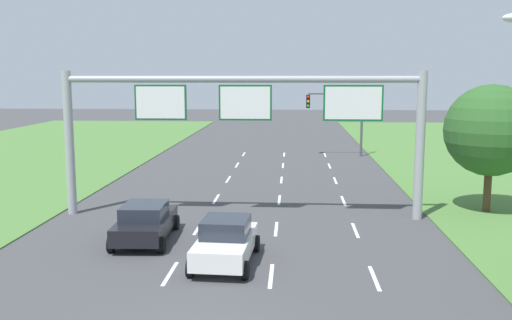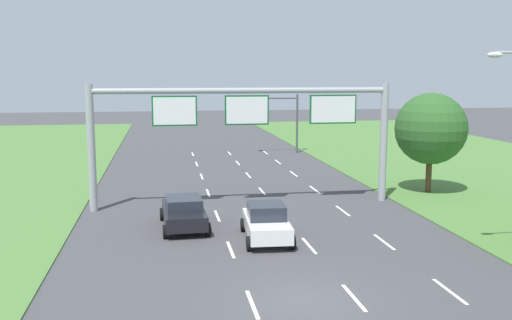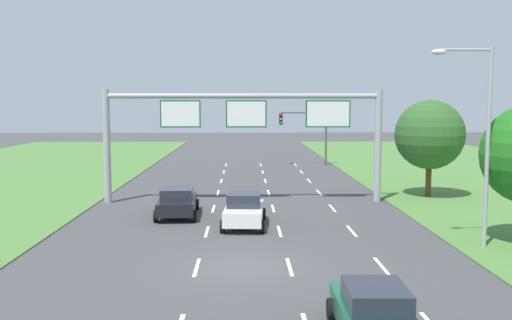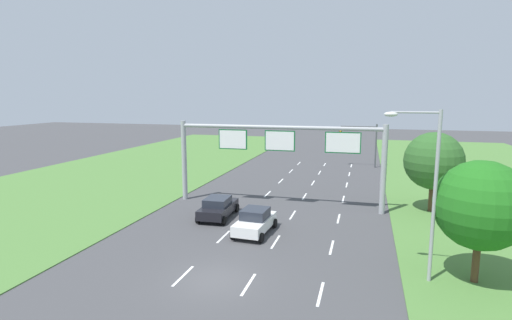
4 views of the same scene
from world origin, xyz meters
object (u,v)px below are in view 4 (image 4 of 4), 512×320
Objects in this scene: street_lamp at (427,181)px; roadside_tree_near at (481,205)px; car_near_red at (255,221)px; traffic_light_mast at (361,137)px; roadside_tree_mid at (434,161)px; car_lead_silver at (218,207)px; sign_gantry at (280,148)px.

roadside_tree_near is (2.53, 0.49, -1.14)m from street_lamp.
street_lamp is (9.86, -4.54, 4.25)m from car_near_red.
traffic_light_mast is 20.48m from roadside_tree_mid.
car_lead_silver is at bearing -159.36° from roadside_tree_mid.
roadside_tree_mid is (12.10, 8.59, 3.28)m from car_near_red.
car_near_red is 0.25× the size of sign_gantry.
car_near_red reaches higher than car_lead_silver.
sign_gantry reaches higher than car_lead_silver.
car_near_red is at bearing -91.19° from sign_gantry.
traffic_light_mast is (6.25, 28.21, 3.04)m from car_near_red.
roadside_tree_near is at bearing -25.07° from car_lead_silver.
roadside_tree_mid is (2.25, 13.14, -0.97)m from street_lamp.
roadside_tree_mid is at bearing -73.37° from traffic_light_mast.
sign_gantry is at bearing 46.47° from car_lead_silver.
sign_gantry reaches higher than car_near_red.
street_lamp is 13.36m from roadside_tree_mid.
roadside_tree_mid reaches higher than roadside_tree_near.
roadside_tree_mid is (-0.28, 12.65, 0.17)m from roadside_tree_near.
car_near_red is 11.66m from street_lamp.
car_lead_silver is at bearing -131.17° from sign_gantry.
car_near_red is 0.67× the size of roadside_tree_mid.
street_lamp is (3.61, -32.76, 1.21)m from traffic_light_mast.
sign_gantry reaches higher than roadside_tree_near.
car_lead_silver is 15.89m from street_lamp.
car_lead_silver is 0.72× the size of roadside_tree_mid.
roadside_tree_near reaches higher than traffic_light_mast.
sign_gantry is 16.52m from roadside_tree_near.
roadside_tree_near is at bearing -88.73° from roadside_tree_mid.
sign_gantry is 12.09m from roadside_tree_mid.
roadside_tree_near is at bearing -42.08° from sign_gantry.
traffic_light_mast is 32.84m from roadside_tree_near.
roadside_tree_mid reaches higher than traffic_light_mast.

